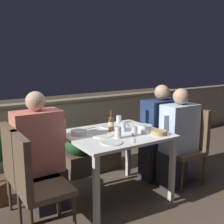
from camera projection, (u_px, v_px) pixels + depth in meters
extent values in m
plane|color=brown|center=(115.00, 197.00, 3.15)|extent=(16.00, 16.00, 0.00)
cube|color=gray|center=(60.00, 130.00, 4.37)|extent=(9.00, 0.14, 0.86)
cube|color=gray|center=(59.00, 101.00, 4.28)|extent=(9.00, 0.18, 0.04)
cube|color=white|center=(115.00, 134.00, 3.01)|extent=(1.03, 0.90, 0.03)
cube|color=silver|center=(96.00, 193.00, 2.51)|extent=(0.05, 0.05, 0.72)
cube|color=silver|center=(172.00, 170.00, 3.00)|extent=(0.05, 0.05, 0.72)
cube|color=silver|center=(61.00, 164.00, 3.16)|extent=(0.05, 0.05, 0.72)
cube|color=silver|center=(128.00, 150.00, 3.66)|extent=(0.05, 0.05, 0.72)
cube|color=brown|center=(91.00, 160.00, 3.90)|extent=(0.78, 0.36, 0.28)
ellipsoid|color=#235628|center=(77.00, 143.00, 3.73)|extent=(0.35, 0.47, 0.33)
ellipsoid|color=#235628|center=(91.00, 140.00, 3.84)|extent=(0.35, 0.47, 0.33)
ellipsoid|color=#235628|center=(104.00, 138.00, 3.95)|extent=(0.35, 0.47, 0.33)
cube|color=brown|center=(45.00, 189.00, 2.47)|extent=(0.44, 0.44, 0.05)
cube|color=brown|center=(21.00, 165.00, 2.31)|extent=(0.06, 0.44, 0.50)
cylinder|color=#47321E|center=(74.00, 215.00, 2.46)|extent=(0.03, 0.03, 0.38)
cylinder|color=#47321E|center=(20.00, 208.00, 2.57)|extent=(0.03, 0.03, 0.38)
cylinder|color=#47321E|center=(58.00, 197.00, 2.77)|extent=(0.03, 0.03, 0.38)
cube|color=brown|center=(33.00, 176.00, 2.76)|extent=(0.44, 0.44, 0.05)
cube|color=brown|center=(10.00, 153.00, 2.60)|extent=(0.06, 0.44, 0.50)
cylinder|color=#47321E|center=(20.00, 210.00, 2.54)|extent=(0.03, 0.03, 0.38)
cylinder|color=#47321E|center=(59.00, 199.00, 2.74)|extent=(0.03, 0.03, 0.38)
cylinder|color=#47321E|center=(10.00, 193.00, 2.85)|extent=(0.03, 0.03, 0.38)
cylinder|color=#47321E|center=(45.00, 184.00, 3.05)|extent=(0.03, 0.03, 0.38)
cube|color=#282833|center=(50.00, 189.00, 2.88)|extent=(0.32, 0.23, 0.43)
cube|color=#E07A66|center=(38.00, 142.00, 2.73)|extent=(0.46, 0.26, 0.61)
cube|color=#E07A66|center=(62.00, 131.00, 2.84)|extent=(0.07, 0.07, 0.24)
sphere|color=tan|center=(36.00, 101.00, 2.65)|extent=(0.19, 0.19, 0.19)
cube|color=brown|center=(182.00, 152.00, 3.44)|extent=(0.44, 0.44, 0.05)
cube|color=brown|center=(194.00, 128.00, 3.49)|extent=(0.06, 0.44, 0.50)
cylinder|color=#47321E|center=(182.00, 177.00, 3.23)|extent=(0.03, 0.03, 0.38)
cylinder|color=#47321E|center=(204.00, 170.00, 3.43)|extent=(0.03, 0.03, 0.38)
cylinder|color=#47321E|center=(160.00, 166.00, 3.54)|extent=(0.03, 0.03, 0.38)
cylinder|color=#47321E|center=(181.00, 161.00, 3.74)|extent=(0.03, 0.03, 0.38)
cube|color=#282833|center=(172.00, 169.00, 3.39)|extent=(0.30, 0.23, 0.43)
cube|color=silver|center=(180.00, 128.00, 3.34)|extent=(0.43, 0.26, 0.57)
cube|color=silver|center=(164.00, 125.00, 3.19)|extent=(0.07, 0.07, 0.24)
sphere|color=tan|center=(181.00, 97.00, 3.26)|extent=(0.19, 0.19, 0.19)
cube|color=brown|center=(164.00, 146.00, 3.67)|extent=(0.44, 0.44, 0.05)
cube|color=brown|center=(176.00, 123.00, 3.72)|extent=(0.06, 0.44, 0.50)
cylinder|color=#47321E|center=(163.00, 169.00, 3.46)|extent=(0.03, 0.03, 0.38)
cylinder|color=#47321E|center=(184.00, 163.00, 3.66)|extent=(0.03, 0.03, 0.38)
cylinder|color=#47321E|center=(143.00, 160.00, 3.77)|extent=(0.03, 0.03, 0.38)
cylinder|color=#47321E|center=(164.00, 154.00, 3.97)|extent=(0.03, 0.03, 0.38)
cube|color=#282833|center=(154.00, 162.00, 3.62)|extent=(0.33, 0.23, 0.43)
cube|color=navy|center=(161.00, 123.00, 3.57)|extent=(0.48, 0.26, 0.59)
cube|color=navy|center=(146.00, 120.00, 3.42)|extent=(0.07, 0.07, 0.24)
sphere|color=tan|center=(162.00, 92.00, 3.49)|extent=(0.19, 0.19, 0.19)
cylinder|color=brown|center=(111.00, 124.00, 3.09)|extent=(0.06, 0.06, 0.14)
cylinder|color=beige|center=(111.00, 124.00, 3.09)|extent=(0.06, 0.06, 0.05)
cone|color=brown|center=(111.00, 117.00, 3.07)|extent=(0.06, 0.06, 0.03)
cylinder|color=brown|center=(111.00, 113.00, 3.06)|extent=(0.02, 0.02, 0.06)
cylinder|color=silver|center=(108.00, 126.00, 3.27)|extent=(0.20, 0.20, 0.01)
cylinder|color=silver|center=(111.00, 142.00, 2.67)|extent=(0.21, 0.21, 0.01)
cylinder|color=white|center=(102.00, 135.00, 2.90)|extent=(0.21, 0.21, 0.01)
cylinder|color=beige|center=(145.00, 127.00, 3.15)|extent=(0.16, 0.16, 0.05)
torus|color=beige|center=(145.00, 126.00, 3.14)|extent=(0.16, 0.16, 0.01)
cylinder|color=tan|center=(159.00, 133.00, 2.95)|extent=(0.16, 0.16, 0.04)
torus|color=tan|center=(159.00, 131.00, 2.94)|extent=(0.16, 0.16, 0.01)
cylinder|color=silver|center=(78.00, 133.00, 2.94)|extent=(0.16, 0.16, 0.05)
torus|color=silver|center=(78.00, 131.00, 2.94)|extent=(0.16, 0.16, 0.01)
cylinder|color=silver|center=(118.00, 132.00, 2.81)|extent=(0.06, 0.06, 0.12)
cylinder|color=silver|center=(134.00, 131.00, 2.91)|extent=(0.06, 0.06, 0.10)
cylinder|color=silver|center=(119.00, 119.00, 3.45)|extent=(0.06, 0.06, 0.09)
cylinder|color=silver|center=(144.00, 129.00, 2.99)|extent=(0.07, 0.07, 0.08)
cylinder|color=silver|center=(123.00, 126.00, 3.07)|extent=(0.06, 0.06, 0.11)
cube|color=silver|center=(134.00, 140.00, 2.74)|extent=(0.12, 0.15, 0.01)
cube|color=silver|center=(89.00, 128.00, 3.19)|extent=(0.17, 0.05, 0.01)
cube|color=silver|center=(127.00, 125.00, 3.35)|extent=(0.10, 0.16, 0.01)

